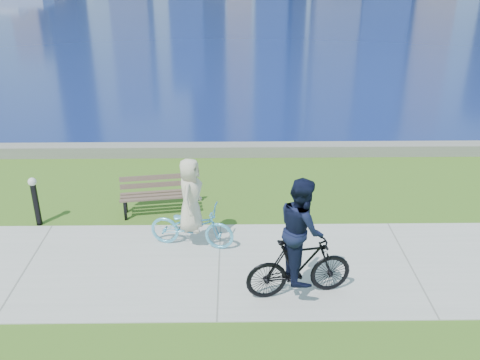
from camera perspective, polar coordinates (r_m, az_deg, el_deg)
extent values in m
plane|color=#3A641A|center=(11.29, -2.26, -9.26)|extent=(320.00, 320.00, 0.00)
cube|color=#B0B0AA|center=(11.28, -2.26, -9.22)|extent=(80.00, 3.50, 0.02)
cube|color=slate|center=(16.72, -1.80, 3.24)|extent=(90.00, 0.50, 0.35)
cube|color=black|center=(13.19, -12.14, -3.22)|extent=(0.07, 0.07, 0.49)
cube|color=black|center=(13.16, -5.46, -2.79)|extent=(0.07, 0.07, 0.49)
cube|color=black|center=(13.54, -12.08, -2.45)|extent=(0.07, 0.07, 0.49)
cube|color=black|center=(13.51, -5.58, -2.02)|extent=(0.07, 0.07, 0.49)
cube|color=brown|center=(13.03, -8.88, -1.97)|extent=(1.75, 0.36, 0.04)
cube|color=brown|center=(13.19, -8.89, -1.63)|extent=(1.75, 0.36, 0.04)
cube|color=brown|center=(13.35, -8.90, -1.30)|extent=(1.75, 0.36, 0.04)
cube|color=brown|center=(13.40, -8.95, -0.50)|extent=(1.75, 0.32, 0.13)
cube|color=brown|center=(13.36, -9.01, 0.28)|extent=(1.75, 0.32, 0.13)
cylinder|color=black|center=(13.44, -20.92, -2.43)|extent=(0.14, 0.14, 1.08)
sphere|color=silver|center=(13.20, -21.29, -0.18)|extent=(0.20, 0.20, 0.20)
imported|color=#63C9F2|center=(11.77, -5.17, -4.89)|extent=(1.03, 1.98, 0.98)
imported|color=silver|center=(11.41, -5.32, -1.58)|extent=(0.68, 0.90, 1.64)
imported|color=black|center=(10.21, 6.33, -9.21)|extent=(0.93, 2.11, 1.23)
imported|color=black|center=(9.78, 6.55, -5.23)|extent=(0.90, 1.08, 2.01)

